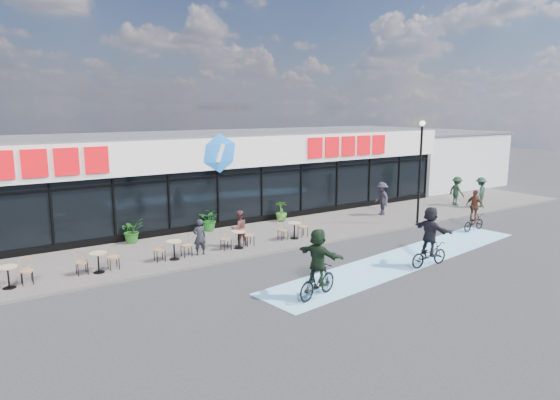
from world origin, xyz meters
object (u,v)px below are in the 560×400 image
cyclist_a (430,240)px  cyclist_b (474,215)px  patron_left (200,237)px  patron_right (239,228)px  pedestrian_a (382,199)px  pedestrian_b (457,191)px  pedestrian_c (481,192)px  potted_plant_right (281,211)px  potted_plant_mid (210,220)px  lamp_post (420,163)px  potted_plant_left (132,230)px

cyclist_a → cyclist_b: size_ratio=1.14×
patron_left → patron_right: 1.99m
patron_right → pedestrian_a: 9.60m
pedestrian_b → pedestrian_c: 1.34m
pedestrian_a → cyclist_b: 5.02m
potted_plant_right → pedestrian_b: bearing=-11.3°
potted_plant_mid → patron_left: patron_left is taller
patron_right → pedestrian_c: bearing=-179.8°
potted_plant_right → lamp_post: bearing=-36.9°
potted_plant_right → pedestrian_c: size_ratio=0.59×
potted_plant_left → cyclist_a: (8.46, -9.18, 0.40)m
pedestrian_a → cyclist_a: size_ratio=0.79×
potted_plant_left → patron_right: size_ratio=0.71×
cyclist_b → cyclist_a: bearing=-158.0°
potted_plant_mid → patron_left: (-2.08, -3.41, 0.19)m
potted_plant_right → pedestrian_c: 12.41m
patron_left → pedestrian_b: pedestrian_b is taller
pedestrian_c → cyclist_a: size_ratio=0.77×
cyclist_a → pedestrian_a: bearing=57.0°
potted_plant_left → pedestrian_c: 20.02m
potted_plant_left → patron_left: (1.70, -3.34, 0.19)m
patron_left → pedestrian_a: 11.59m
lamp_post → potted_plant_left: size_ratio=4.77×
potted_plant_right → pedestrian_b: 11.47m
potted_plant_right → pedestrian_a: size_ratio=0.58×
potted_plant_left → pedestrian_a: size_ratio=0.60×
patron_right → cyclist_a: bearing=129.7°
potted_plant_mid → patron_left: 4.00m
patron_left → pedestrian_b: (17.31, 1.01, 0.14)m
patron_right → lamp_post: bearing=174.4°
pedestrian_c → cyclist_b: (-5.04, -3.20, -0.22)m
patron_left → cyclist_b: size_ratio=0.72×
potted_plant_right → pedestrian_b: size_ratio=0.61×
lamp_post → patron_right: lamp_post is taller
potted_plant_mid → cyclist_b: 12.80m
potted_plant_left → cyclist_b: size_ratio=0.54×
patron_left → patron_right: (1.97, 0.30, 0.03)m
potted_plant_right → patron_right: (-4.10, -2.95, 0.24)m
potted_plant_mid → patron_right: patron_right is taller
potted_plant_left → pedestrian_a: bearing=-8.1°
patron_right → cyclist_a: 7.79m
potted_plant_left → potted_plant_mid: potted_plant_left is taller
pedestrian_c → cyclist_a: bearing=4.8°
pedestrian_a → potted_plant_mid: bearing=-87.9°
potted_plant_left → pedestrian_a: (13.20, -1.87, 0.37)m
potted_plant_left → cyclist_a: bearing=-47.3°
potted_plant_right → patron_left: bearing=-151.8°
lamp_post → potted_plant_mid: (-9.59, 4.36, -2.54)m
patron_right → cyclist_b: size_ratio=0.76×
lamp_post → pedestrian_c: (6.34, 0.82, -2.19)m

